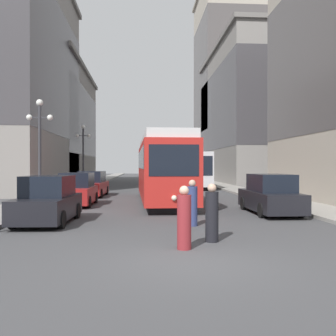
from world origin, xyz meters
TOP-DOWN VIEW (x-y plane):
  - ground_plane at (0.00, 0.00)m, footprint 200.00×200.00m
  - sidewalk_left at (-7.35, 40.00)m, footprint 2.58×120.00m
  - sidewalk_right at (7.35, 40.00)m, footprint 2.58×120.00m
  - streetcar at (0.07, 14.23)m, footprint 2.97×13.12m
  - transit_bus at (3.92, 29.59)m, footprint 2.84×12.22m
  - parked_car_left_near at (-4.76, 19.01)m, footprint 2.03×5.04m
  - parked_car_left_mid at (-4.76, 12.62)m, footprint 1.92×4.27m
  - parked_car_right_far at (4.76, 8.40)m, footprint 1.93×4.79m
  - parked_car_left_far at (-4.76, 6.18)m, footprint 2.00×4.27m
  - pedestrian_crossing_near at (0.87, 2.20)m, footprint 0.38×0.38m
  - pedestrian_crossing_far at (0.69, 5.09)m, footprint 0.38×0.38m
  - pedestrian_on_sidewalk at (-0.04, 1.28)m, footprint 0.38×0.38m
  - lamp_post_left_near at (-6.66, 12.14)m, footprint 1.41×0.36m
  - lamp_post_left_far at (-6.66, 27.13)m, footprint 1.41×0.36m
  - building_left_corner at (-13.70, 27.01)m, footprint 10.72×20.32m
  - building_left_midblock at (-15.43, 41.80)m, footprint 14.16×22.75m
  - building_right_midblock at (15.75, 41.47)m, footprint 14.81×23.90m
  - building_right_far at (14.66, 54.36)m, footprint 12.63×15.62m

SIDE VIEW (x-z plane):
  - ground_plane at x=0.00m, z-range 0.00..0.00m
  - sidewalk_left at x=-7.35m, z-range 0.00..0.15m
  - sidewalk_right at x=7.35m, z-range 0.00..0.15m
  - pedestrian_on_sidewalk at x=-0.04m, z-range -0.06..1.62m
  - pedestrian_crossing_near at x=0.87m, z-range -0.06..1.63m
  - pedestrian_crossing_far at x=0.69m, z-range -0.06..1.63m
  - parked_car_left_far at x=-4.76m, z-range -0.07..1.75m
  - parked_car_left_mid at x=-4.76m, z-range -0.07..1.75m
  - parked_car_right_far at x=4.76m, z-range -0.07..1.75m
  - parked_car_left_near at x=-4.76m, z-range -0.07..1.75m
  - transit_bus at x=3.92m, z-range 0.22..3.67m
  - streetcar at x=0.07m, z-range 0.16..4.05m
  - lamp_post_left_near at x=-6.66m, z-range 1.02..6.67m
  - lamp_post_left_far at x=-6.66m, z-range 1.04..6.94m
  - building_left_midblock at x=-15.43m, z-range 0.19..15.21m
  - building_right_midblock at x=15.75m, z-range 0.24..18.31m
  - building_left_corner at x=-13.70m, z-range 0.29..20.53m
  - building_right_far at x=14.66m, z-range 0.50..32.20m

